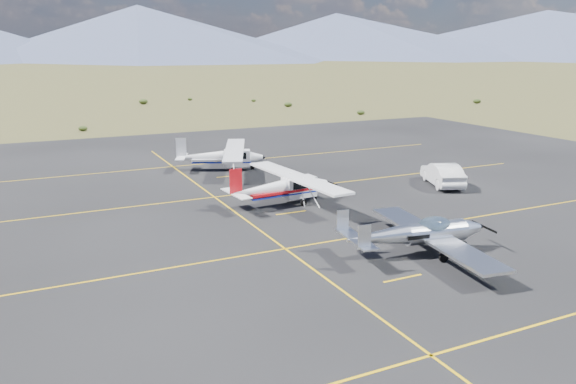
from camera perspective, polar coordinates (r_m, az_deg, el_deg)
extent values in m
plane|color=#383D1C|center=(29.22, 12.17, -5.14)|extent=(1600.00, 1600.00, 0.00)
cube|color=black|center=(34.72, 5.14, -1.73)|extent=(72.00, 72.00, 0.02)
cube|color=silver|center=(28.02, 14.52, -4.36)|extent=(2.93, 10.01, 0.13)
ellipsoid|color=#99BFD8|center=(27.86, 14.59, -3.33)|extent=(1.93, 1.27, 0.90)
cube|color=silver|center=(26.05, 6.94, -4.72)|extent=(1.21, 3.37, 0.07)
cube|color=silver|center=(24.79, 7.78, -4.54)|extent=(0.61, 0.15, 1.10)
cube|color=silver|center=(26.88, 5.58, -2.96)|extent=(0.61, 0.15, 1.10)
cylinder|color=black|center=(29.17, 17.38, -5.12)|extent=(0.38, 0.15, 0.37)
cylinder|color=black|center=(27.07, 15.52, -6.44)|extent=(0.45, 0.18, 0.44)
cylinder|color=black|center=(29.16, 12.71, -4.74)|extent=(0.45, 0.18, 0.44)
cube|color=white|center=(35.92, 1.13, 0.53)|extent=(2.16, 1.26, 1.28)
cube|color=white|center=(35.67, 0.88, 1.53)|extent=(2.33, 10.49, 0.13)
cube|color=black|center=(35.86, 1.14, 0.94)|extent=(1.60, 1.25, 0.52)
cube|color=#B50F15|center=(35.33, -0.57, 0.14)|extent=(4.80, 1.49, 0.17)
cube|color=#B50F15|center=(33.66, -5.33, 1.10)|extent=(0.81, 0.13, 1.51)
cube|color=white|center=(33.84, -5.30, -0.15)|extent=(0.96, 3.08, 0.06)
cylinder|color=black|center=(36.76, 2.76, -0.48)|extent=(0.35, 0.12, 0.34)
cylinder|color=black|center=(35.16, 1.58, -1.10)|extent=(0.42, 0.16, 0.42)
cylinder|color=black|center=(36.80, -0.06, -0.39)|extent=(0.42, 0.16, 0.42)
cube|color=white|center=(45.65, -5.20, 3.48)|extent=(2.34, 1.79, 1.28)
cube|color=white|center=(45.53, -5.46, 4.29)|extent=(5.29, 10.20, 0.13)
cube|color=black|center=(45.60, -5.21, 3.80)|extent=(1.83, 1.61, 0.52)
cube|color=white|center=(45.72, -6.74, 3.33)|extent=(4.80, 2.81, 0.17)
cube|color=white|center=(45.84, -10.81, 4.47)|extent=(0.77, 0.36, 1.51)
cube|color=white|center=(45.97, -10.76, 3.54)|extent=(1.80, 3.07, 0.06)
cylinder|color=black|center=(45.79, -3.64, 2.49)|extent=(0.35, 0.22, 0.34)
cylinder|color=black|center=(44.84, -5.58, 2.24)|extent=(0.43, 0.27, 0.42)
cylinder|color=black|center=(46.78, -5.49, 2.76)|extent=(0.43, 0.27, 0.42)
imported|color=silver|center=(41.84, 15.42, 1.78)|extent=(3.48, 5.33, 1.66)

